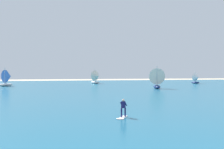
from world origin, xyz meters
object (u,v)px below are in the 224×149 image
(sailboat_far_left, at_px, (8,78))
(sailboat_leading, at_px, (96,77))
(sailboat_far_right, at_px, (156,78))
(kitesurfer, at_px, (123,111))
(sailboat_anchored_offshore, at_px, (196,78))

(sailboat_far_left, bearing_deg, sailboat_leading, 18.43)
(sailboat_far_right, height_order, sailboat_far_left, sailboat_far_right)
(kitesurfer, height_order, sailboat_far_left, sailboat_far_left)
(kitesurfer, bearing_deg, sailboat_anchored_offshore, 57.87)
(sailboat_far_right, xyz_separation_m, sailboat_leading, (-11.78, 20.46, -0.32))
(sailboat_far_left, bearing_deg, sailboat_far_right, -19.99)
(sailboat_leading, bearing_deg, sailboat_far_left, -161.57)
(sailboat_leading, bearing_deg, sailboat_far_right, -60.07)
(sailboat_anchored_offshore, xyz_separation_m, sailboat_leading, (-29.46, 3.83, 0.38))
(kitesurfer, relative_size, sailboat_leading, 0.46)
(sailboat_far_left, bearing_deg, sailboat_anchored_offshore, 4.24)
(sailboat_leading, xyz_separation_m, sailboat_far_left, (-23.20, -7.73, 0.13))
(kitesurfer, height_order, sailboat_leading, sailboat_leading)
(sailboat_far_right, relative_size, sailboat_far_left, 1.09)
(sailboat_leading, bearing_deg, sailboat_anchored_offshore, -7.41)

